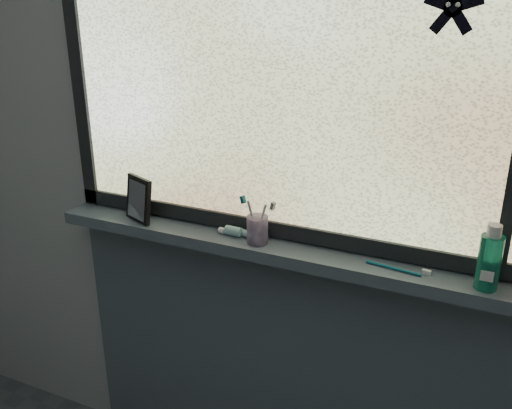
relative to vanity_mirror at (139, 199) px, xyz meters
name	(u,v)px	position (x,y,z in m)	size (l,w,h in m)	color
wall_back	(297,168)	(0.53, 0.09, 0.15)	(3.00, 0.01, 2.50)	#9EA3A8
windowsill	(286,252)	(0.53, 0.02, -0.10)	(1.62, 0.14, 0.04)	#45505C
sill_apron	(289,376)	(0.53, 0.07, -0.61)	(1.62, 0.02, 0.98)	#45505C
window_pane	(297,76)	(0.53, 0.07, 0.43)	(1.50, 0.01, 1.00)	silver
frame_bottom	(292,231)	(0.53, 0.06, -0.05)	(1.60, 0.03, 0.05)	black
frame_left	(78,61)	(-0.25, 0.06, 0.43)	(0.05, 0.03, 1.10)	black
starfish_sticker	(453,8)	(0.93, 0.06, 0.62)	(0.15, 0.02, 0.15)	black
vanity_mirror	(139,199)	(0.00, 0.00, 0.00)	(0.12, 0.06, 0.15)	black
toothpaste_tube	(239,232)	(0.36, 0.02, -0.06)	(0.18, 0.04, 0.03)	silver
toothbrush_cup	(257,230)	(0.44, 0.00, -0.03)	(0.07, 0.07, 0.09)	#CFABE2
toothbrush_lying	(393,268)	(0.86, 0.00, -0.07)	(0.20, 0.02, 0.01)	#0B5667
mouthwash_bottle	(490,257)	(1.10, 0.00, 0.01)	(0.06, 0.06, 0.15)	#1C9171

